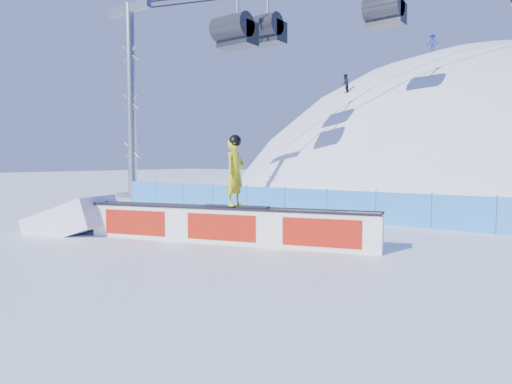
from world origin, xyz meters
The scene contains 7 objects.
ground centered at (0.00, 0.00, 0.00)m, with size 160.00×160.00×0.00m, color white.
snow_hill centered at (0.00, 42.00, -18.00)m, with size 64.00×64.00×64.00m.
safety_fence centered at (0.00, 4.50, 0.60)m, with size 22.05×0.05×1.30m.
rail_box centered at (0.99, -1.78, 0.52)m, with size 8.56×3.03×1.05m.
snow_ramp centered at (-4.25, -3.30, 0.00)m, with size 2.56×1.71×0.96m, color white, non-canonical shape.
snowboarder centered at (1.30, -1.69, 2.05)m, with size 1.96×0.88×2.03m.
distant_skiers centered at (0.49, 30.58, 11.38)m, with size 19.32×10.70×6.53m.
Camera 1 is at (9.32, -11.67, 2.37)m, focal length 32.00 mm.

